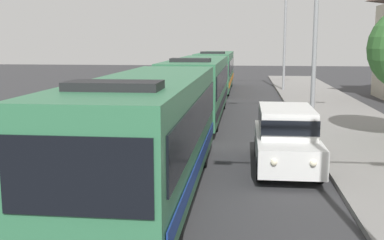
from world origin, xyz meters
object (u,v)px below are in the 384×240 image
(bus_second_in_line, at_px, (199,85))
(streetlamp_far, at_px, (285,21))
(white_suv, at_px, (286,135))
(streetlamp_mid, at_px, (316,18))
(bus_middle, at_px, (216,70))
(bus_lead, at_px, (149,131))

(bus_second_in_line, xyz_separation_m, streetlamp_far, (5.40, 13.86, 3.83))
(white_suv, distance_m, streetlamp_mid, 7.93)
(streetlamp_far, bearing_deg, bus_middle, 179.94)
(bus_lead, relative_size, bus_second_in_line, 0.87)
(bus_middle, distance_m, streetlamp_mid, 17.86)
(streetlamp_mid, height_order, streetlamp_far, streetlamp_far)
(bus_second_in_line, bearing_deg, bus_middle, 90.00)
(streetlamp_far, bearing_deg, bus_second_in_line, -111.28)
(bus_middle, distance_m, white_suv, 23.69)
(bus_lead, bearing_deg, bus_middle, 90.00)
(white_suv, bearing_deg, streetlamp_far, 85.84)
(streetlamp_mid, xyz_separation_m, streetlamp_far, (-0.00, 16.70, 0.57))
(bus_second_in_line, bearing_deg, streetlamp_far, 68.72)
(bus_middle, relative_size, streetlamp_mid, 1.53)
(bus_second_in_line, distance_m, streetlamp_far, 15.36)
(bus_lead, height_order, streetlamp_mid, streetlamp_mid)
(bus_lead, xyz_separation_m, streetlamp_mid, (5.40, 9.80, 3.26))
(bus_lead, xyz_separation_m, bus_middle, (0.00, 26.51, 0.00))
(white_suv, relative_size, streetlamp_mid, 0.64)
(bus_middle, bearing_deg, bus_second_in_line, -90.00)
(bus_lead, bearing_deg, streetlamp_far, 78.49)
(streetlamp_mid, relative_size, streetlamp_far, 0.87)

